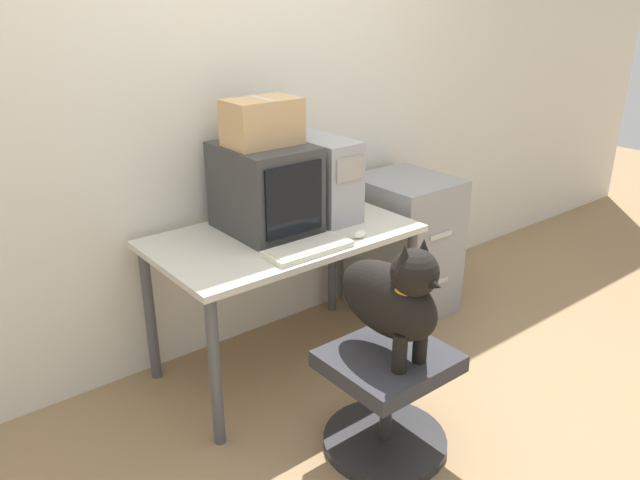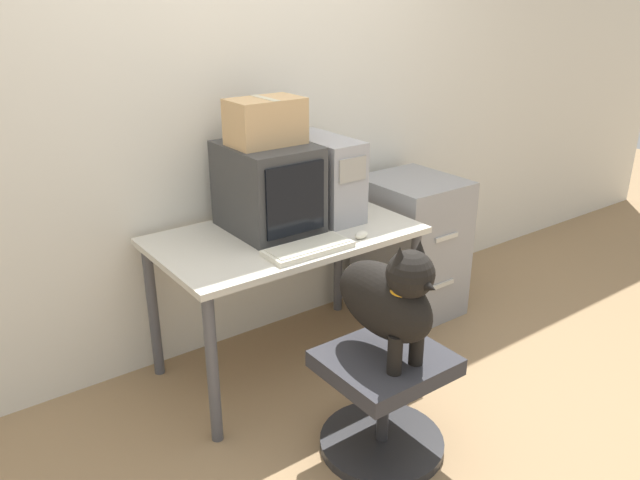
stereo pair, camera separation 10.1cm
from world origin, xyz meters
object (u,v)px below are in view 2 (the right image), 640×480
at_px(crt_monitor, 268,188).
at_px(cardboard_box, 266,121).
at_px(keyboard, 308,248).
at_px(office_chair, 384,398).
at_px(pc_tower, 323,177).
at_px(filing_cabinet, 411,246).
at_px(dog, 390,297).

xyz_separation_m(crt_monitor, cardboard_box, (0.00, 0.00, 0.31)).
distance_m(keyboard, office_chair, 0.71).
height_order(pc_tower, filing_cabinet, pc_tower).
bearing_deg(crt_monitor, filing_cabinet, -1.21).
relative_size(keyboard, filing_cabinet, 0.49).
height_order(crt_monitor, dog, crt_monitor).
bearing_deg(dog, keyboard, 91.01).
xyz_separation_m(crt_monitor, filing_cabinet, (0.94, -0.02, -0.53)).
distance_m(crt_monitor, office_chair, 1.09).
relative_size(pc_tower, dog, 0.91).
bearing_deg(crt_monitor, dog, -90.07).
xyz_separation_m(crt_monitor, keyboard, (-0.01, -0.34, -0.19)).
distance_m(dog, cardboard_box, 1.01).
distance_m(crt_monitor, dog, 0.89).
xyz_separation_m(pc_tower, keyboard, (-0.33, -0.34, -0.19)).
height_order(crt_monitor, filing_cabinet, crt_monitor).
bearing_deg(office_chair, crt_monitor, 89.93).
height_order(dog, filing_cabinet, dog).
bearing_deg(cardboard_box, crt_monitor, -90.00).
height_order(crt_monitor, keyboard, crt_monitor).
relative_size(pc_tower, cardboard_box, 1.41).
xyz_separation_m(pc_tower, cardboard_box, (-0.32, 0.00, 0.32)).
bearing_deg(keyboard, office_chair, -88.98).
distance_m(keyboard, cardboard_box, 0.61).
height_order(office_chair, cardboard_box, cardboard_box).
bearing_deg(filing_cabinet, keyboard, -161.50).
relative_size(office_chair, filing_cabinet, 0.64).
relative_size(crt_monitor, pc_tower, 1.00).
bearing_deg(filing_cabinet, cardboard_box, 178.56).
relative_size(crt_monitor, dog, 0.91).
bearing_deg(crt_monitor, office_chair, -90.07).
distance_m(crt_monitor, filing_cabinet, 1.08).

